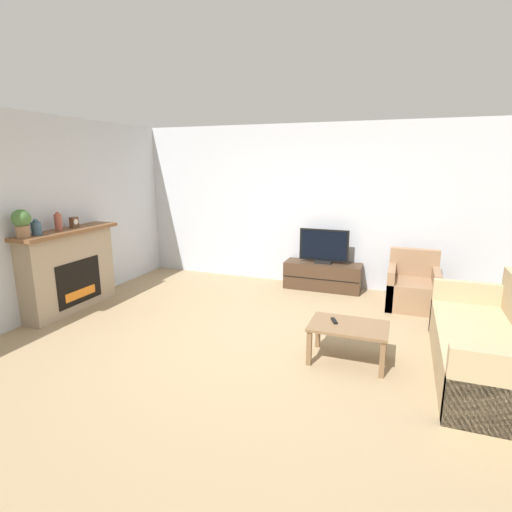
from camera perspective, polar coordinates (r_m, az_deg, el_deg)
The scene contains 14 objects.
ground_plane at distance 4.82m, azimuth 0.61°, elevation -12.14°, with size 24.00×24.00×0.00m, color #9E8460.
wall_back at distance 6.87m, azimuth 7.94°, elevation 7.08°, with size 12.00×0.06×2.70m.
wall_left at distance 6.18m, azimuth -27.62°, elevation 5.06°, with size 0.06×12.00×2.70m.
fireplace at distance 6.24m, azimuth -25.11°, elevation -1.73°, with size 0.44×1.56×1.17m.
mantel_vase_left at distance 5.79m, azimuth -28.89°, elevation 3.55°, with size 0.12×0.12×0.21m.
mantel_vase_centre_left at distance 6.02m, azimuth -26.42°, elevation 4.40°, with size 0.10×0.10×0.26m.
mantel_clock at distance 6.21m, azimuth -24.55°, elevation 4.39°, with size 0.08×0.11×0.15m.
potted_plant at distance 5.65m, azimuth -30.49°, elevation 4.24°, with size 0.22×0.22×0.35m.
tv_stand at distance 6.75m, azimuth 9.50°, elevation -2.82°, with size 1.26×0.43×0.45m.
tv at distance 6.64m, azimuth 9.65°, elevation 1.22°, with size 0.81×0.18×0.56m.
armchair at distance 6.28m, azimuth 21.43°, elevation -4.34°, with size 0.70×0.76×0.81m.
coffee_table at distance 4.37m, azimuth 13.07°, elevation -10.30°, with size 0.81×0.54×0.41m.
remote at distance 4.39m, azimuth 11.11°, elevation -9.06°, with size 0.10×0.15×0.02m.
couch at distance 4.63m, azimuth 30.61°, elevation -11.28°, with size 0.89×2.06×0.89m.
Camera 1 is at (1.47, -4.11, 2.06)m, focal length 28.00 mm.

